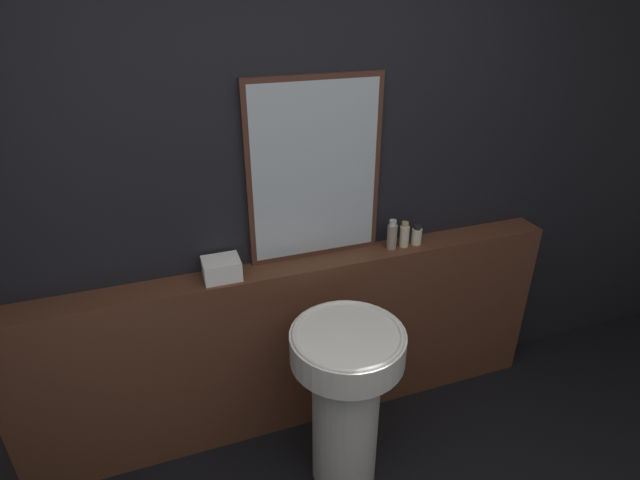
# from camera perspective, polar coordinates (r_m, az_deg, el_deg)

# --- Properties ---
(wall_back) EXTENTS (8.00, 0.06, 2.50)m
(wall_back) POSITION_cam_1_polar(r_m,az_deg,el_deg) (2.44, -3.60, 3.68)
(wall_back) COLOR black
(wall_back) RESTS_ON ground_plane
(vanity_counter) EXTENTS (2.83, 0.18, 1.00)m
(vanity_counter) POSITION_cam_1_polar(r_m,az_deg,el_deg) (2.74, -2.43, -11.86)
(vanity_counter) COLOR #512D1E
(vanity_counter) RESTS_ON ground_plane
(pedestal_sink) EXTENTS (0.51, 0.51, 0.89)m
(pedestal_sink) POSITION_cam_1_polar(r_m,az_deg,el_deg) (2.42, 2.99, -17.14)
(pedestal_sink) COLOR silver
(pedestal_sink) RESTS_ON ground_plane
(mirror) EXTENTS (0.66, 0.03, 0.88)m
(mirror) POSITION_cam_1_polar(r_m,az_deg,el_deg) (2.36, -0.59, 7.81)
(mirror) COLOR #47281E
(mirror) RESTS_ON vanity_counter
(towel_stack) EXTENTS (0.17, 0.14, 0.10)m
(towel_stack) POSITION_cam_1_polar(r_m,az_deg,el_deg) (2.37, -11.18, -3.23)
(towel_stack) COLOR white
(towel_stack) RESTS_ON vanity_counter
(shampoo_bottle) EXTENTS (0.05, 0.05, 0.16)m
(shampoo_bottle) POSITION_cam_1_polar(r_m,az_deg,el_deg) (2.59, 8.23, 0.53)
(shampoo_bottle) COLOR gray
(shampoo_bottle) RESTS_ON vanity_counter
(conditioner_bottle) EXTENTS (0.05, 0.05, 0.14)m
(conditioner_bottle) POSITION_cam_1_polar(r_m,az_deg,el_deg) (2.63, 9.62, 0.56)
(conditioner_bottle) COLOR beige
(conditioner_bottle) RESTS_ON vanity_counter
(lotion_bottle) EXTENTS (0.05, 0.05, 0.11)m
(lotion_bottle) POSITION_cam_1_polar(r_m,az_deg,el_deg) (2.67, 10.98, 0.51)
(lotion_bottle) COLOR beige
(lotion_bottle) RESTS_ON vanity_counter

